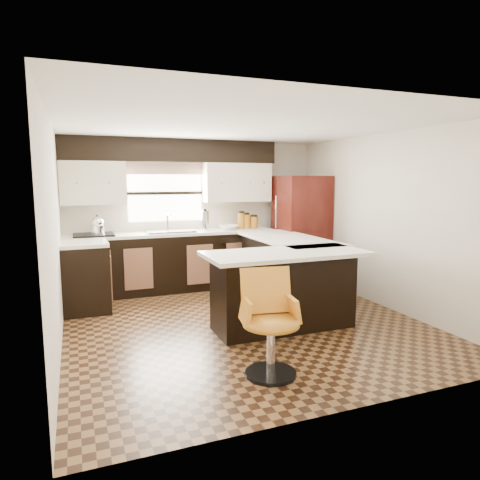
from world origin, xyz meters
name	(u,v)px	position (x,y,z in m)	size (l,w,h in m)	color
floor	(243,322)	(0.00, 0.00, 0.00)	(4.40, 4.40, 0.00)	#49301A
ceiling	(244,125)	(0.00, 0.00, 2.40)	(4.40, 4.40, 0.00)	silver
wall_back	(195,214)	(0.00, 2.20, 1.20)	(4.40, 4.40, 0.00)	beige
wall_front	(354,258)	(0.00, -2.20, 1.20)	(4.40, 4.40, 0.00)	beige
wall_left	(55,235)	(-2.10, 0.00, 1.20)	(4.40, 4.40, 0.00)	beige
wall_right	(384,221)	(2.10, 0.00, 1.20)	(4.40, 4.40, 0.00)	beige
base_cab_back	(174,262)	(-0.45, 1.90, 0.45)	(3.30, 0.60, 0.90)	black
base_cab_left	(86,278)	(-1.80, 1.25, 0.45)	(0.60, 0.70, 0.90)	black
counter_back	(173,233)	(-0.45, 1.90, 0.92)	(3.30, 0.60, 0.04)	silver
counter_left	(84,243)	(-1.80, 1.25, 0.92)	(0.60, 0.70, 0.04)	silver
soffit	(173,151)	(-0.40, 2.03, 2.22)	(3.40, 0.35, 0.36)	black
upper_cab_left	(93,183)	(-1.62, 2.03, 1.72)	(0.94, 0.35, 0.64)	beige
upper_cab_right	(237,182)	(0.68, 2.03, 1.72)	(1.14, 0.35, 0.64)	beige
window_pane	(166,193)	(-0.50, 2.18, 1.55)	(1.20, 0.02, 0.90)	white
valance	(165,169)	(-0.50, 2.14, 1.94)	(1.30, 0.06, 0.18)	#D19B93
sink	(170,231)	(-0.50, 1.88, 0.96)	(0.75, 0.45, 0.03)	#B2B2B7
dishwasher	(238,262)	(0.55, 1.61, 0.43)	(0.58, 0.03, 0.78)	black
cooktop	(94,235)	(-1.65, 1.88, 0.96)	(0.58, 0.50, 0.03)	black
peninsula_long	(285,272)	(0.90, 0.62, 0.45)	(0.60, 1.95, 0.90)	black
peninsula_return	(283,291)	(0.38, -0.35, 0.45)	(1.65, 0.60, 0.90)	black
counter_pen_long	(289,239)	(0.95, 0.62, 0.92)	(0.84, 1.95, 0.04)	silver
counter_pen_return	(286,254)	(0.35, -0.44, 0.92)	(1.89, 0.84, 0.04)	silver
refrigerator	(301,230)	(1.69, 1.59, 0.91)	(0.78, 0.75, 1.83)	#3C0E09
bar_chair	(271,324)	(-0.30, -1.44, 0.48)	(0.51, 0.51, 0.96)	orange
kettle	(97,224)	(-1.59, 1.88, 1.11)	(0.21, 0.21, 0.28)	silver
percolator	(205,221)	(0.08, 1.90, 1.10)	(0.14, 0.14, 0.32)	silver
mixing_bowl	(228,227)	(0.49, 1.90, 0.98)	(0.30, 0.30, 0.07)	white
canister_large	(241,221)	(0.72, 1.92, 1.08)	(0.12, 0.12, 0.26)	#996218
canister_med	(246,221)	(0.82, 1.92, 1.06)	(0.13, 0.13, 0.24)	#996218
canister_small	(254,222)	(0.95, 1.92, 1.04)	(0.14, 0.14, 0.20)	#996218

